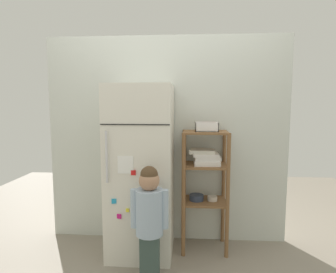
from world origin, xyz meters
TOP-DOWN VIEW (x-y plane):
  - ground_plane at (0.00, 0.00)m, footprint 6.00×6.00m
  - kitchen_wall_back at (0.00, 0.33)m, footprint 2.43×0.03m
  - refrigerator at (-0.21, 0.02)m, footprint 0.58×0.59m
  - child_standing at (-0.08, -0.41)m, footprint 0.30×0.22m
  - pantry_shelf_unit at (0.38, 0.13)m, footprint 0.43×0.34m
  - fruit_bin at (0.40, 0.13)m, footprint 0.21×0.17m

SIDE VIEW (x-z plane):
  - ground_plane at x=0.00m, z-range 0.00..0.00m
  - child_standing at x=-0.08m, z-range 0.10..1.03m
  - pantry_shelf_unit at x=0.38m, z-range 0.18..1.33m
  - refrigerator at x=-0.21m, z-range 0.00..1.57m
  - kitchen_wall_back at x=0.00m, z-range 0.00..2.07m
  - fruit_bin at x=0.40m, z-range 1.14..1.23m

